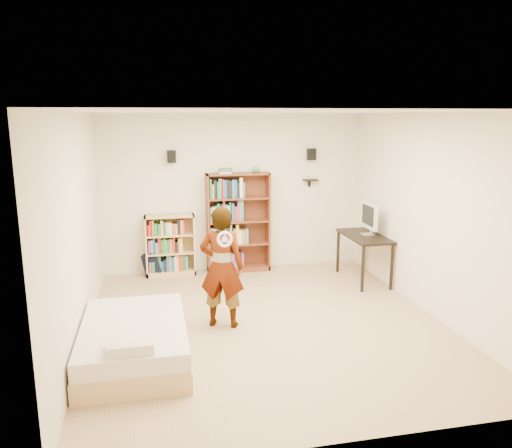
{
  "coord_description": "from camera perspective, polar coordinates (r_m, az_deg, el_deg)",
  "views": [
    {
      "loc": [
        -1.4,
        -5.92,
        2.65
      ],
      "look_at": [
        -0.02,
        0.6,
        1.2
      ],
      "focal_mm": 35.0,
      "sensor_mm": 36.0,
      "label": 1
    }
  ],
  "objects": [
    {
      "name": "tall_bookshelf",
      "position": [
        8.58,
        -2.04,
        0.15
      ],
      "size": [
        1.08,
        0.31,
        1.71
      ],
      "primitive_type": null,
      "color": "brown",
      "rests_on": "ground"
    },
    {
      "name": "low_bookshelf",
      "position": [
        8.54,
        -9.77,
        -2.41
      ],
      "size": [
        0.82,
        0.31,
        1.03
      ],
      "primitive_type": null,
      "color": "#D8B274",
      "rests_on": "ground"
    },
    {
      "name": "imac",
      "position": [
        8.23,
        12.69,
        0.56
      ],
      "size": [
        0.18,
        0.53,
        0.52
      ],
      "primitive_type": null,
      "rotation": [
        0.0,
        0.0,
        -0.14
      ],
      "color": "silver",
      "rests_on": "computer_desk"
    },
    {
      "name": "navy_bag",
      "position": [
        8.61,
        -11.76,
        -4.51
      ],
      "size": [
        0.34,
        0.26,
        0.41
      ],
      "primitive_type": null,
      "rotation": [
        0.0,
        0.0,
        -0.24
      ],
      "color": "black",
      "rests_on": "ground"
    },
    {
      "name": "speaker_right",
      "position": [
        8.78,
        6.35,
        7.93
      ],
      "size": [
        0.14,
        0.12,
        0.2
      ],
      "primitive_type": "cube",
      "color": "black",
      "rests_on": "room_shell"
    },
    {
      "name": "person",
      "position": [
        6.33,
        -3.93,
        -4.95
      ],
      "size": [
        0.67,
        0.55,
        1.56
      ],
      "primitive_type": "imported",
      "rotation": [
        0.0,
        0.0,
        2.78
      ],
      "color": "black",
      "rests_on": "ground"
    },
    {
      "name": "computer_desk",
      "position": [
        8.35,
        12.18,
        -3.79
      ],
      "size": [
        0.56,
        1.12,
        0.76
      ],
      "primitive_type": null,
      "color": "black",
      "rests_on": "ground"
    },
    {
      "name": "room_shell",
      "position": [
        6.15,
        1.31,
        3.94
      ],
      "size": [
        4.52,
        5.02,
        2.71
      ],
      "color": "#EEE1CC",
      "rests_on": "ground"
    },
    {
      "name": "speaker_left",
      "position": [
        8.35,
        -9.63,
        7.62
      ],
      "size": [
        0.14,
        0.12,
        0.2
      ],
      "primitive_type": "cube",
      "color": "black",
      "rests_on": "room_shell"
    },
    {
      "name": "wii_wheel",
      "position": [
        5.93,
        -3.59,
        -1.76
      ],
      "size": [
        0.19,
        0.07,
        0.2
      ],
      "primitive_type": "torus",
      "rotation": [
        1.36,
        0.0,
        0.0
      ],
      "color": "silver",
      "rests_on": "person"
    },
    {
      "name": "wall_shelf",
      "position": [
        8.84,
        6.26,
        5.03
      ],
      "size": [
        0.25,
        0.16,
        0.02
      ],
      "primitive_type": "cube",
      "color": "black",
      "rests_on": "room_shell"
    },
    {
      "name": "daybed",
      "position": [
        5.81,
        -13.77,
        -12.39
      ],
      "size": [
        1.15,
        1.76,
        0.52
      ],
      "primitive_type": null,
      "color": "silver",
      "rests_on": "ground"
    },
    {
      "name": "crown_molding",
      "position": [
        6.08,
        1.35,
        12.44
      ],
      "size": [
        4.5,
        5.0,
        0.06
      ],
      "color": "silver",
      "rests_on": "room_shell"
    },
    {
      "name": "ground",
      "position": [
        6.63,
        1.23,
        -11.29
      ],
      "size": [
        4.5,
        5.0,
        0.01
      ],
      "primitive_type": "cube",
      "color": "tan",
      "rests_on": "ground"
    }
  ]
}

